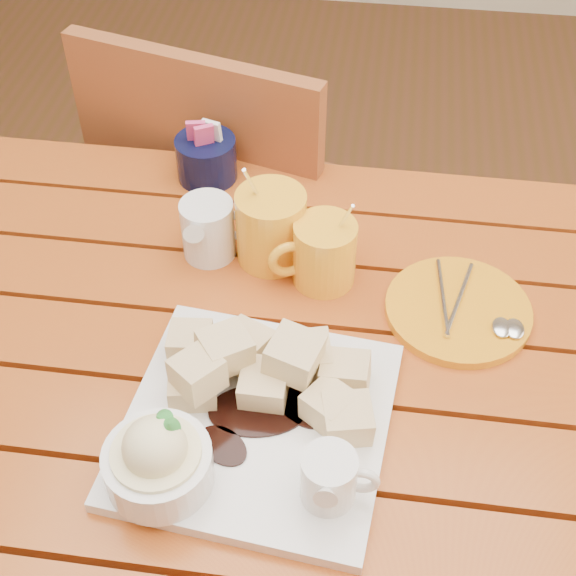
# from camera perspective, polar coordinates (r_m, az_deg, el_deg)

# --- Properties ---
(table) EXTENTS (1.20, 0.79, 0.75)m
(table) POSITION_cam_1_polar(r_m,az_deg,el_deg) (1.07, -1.94, -8.44)
(table) COLOR maroon
(table) RESTS_ON ground
(dessert_plate) EXTENTS (0.32, 0.32, 0.12)m
(dessert_plate) POSITION_cam_1_polar(r_m,az_deg,el_deg) (0.89, -3.57, -9.37)
(dessert_plate) COLOR white
(dessert_plate) RESTS_ON table
(coffee_mug_left) EXTENTS (0.11, 0.08, 0.14)m
(coffee_mug_left) POSITION_cam_1_polar(r_m,az_deg,el_deg) (1.04, 2.47, 2.54)
(coffee_mug_left) COLOR #FFA920
(coffee_mug_left) RESTS_ON table
(coffee_mug_right) EXTENTS (0.13, 0.09, 0.16)m
(coffee_mug_right) POSITION_cam_1_polar(r_m,az_deg,el_deg) (1.07, -1.04, 4.41)
(coffee_mug_right) COLOR #FFA920
(coffee_mug_right) RESTS_ON table
(cream_pitcher) EXTENTS (0.10, 0.09, 0.09)m
(cream_pitcher) POSITION_cam_1_polar(r_m,az_deg,el_deg) (1.09, -5.61, 4.24)
(cream_pitcher) COLOR white
(cream_pitcher) RESTS_ON table
(sugar_caddy) EXTENTS (0.09, 0.09, 0.10)m
(sugar_caddy) POSITION_cam_1_polar(r_m,az_deg,el_deg) (1.23, -5.83, 9.22)
(sugar_caddy) COLOR black
(sugar_caddy) RESTS_ON table
(orange_saucer) EXTENTS (0.19, 0.19, 0.02)m
(orange_saucer) POSITION_cam_1_polar(r_m,az_deg,el_deg) (1.05, 12.09, -1.56)
(orange_saucer) COLOR orange
(orange_saucer) RESTS_ON table
(chair_far) EXTENTS (0.52, 0.52, 0.91)m
(chair_far) POSITION_cam_1_polar(r_m,az_deg,el_deg) (1.55, -3.85, 5.02)
(chair_far) COLOR brown
(chair_far) RESTS_ON ground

